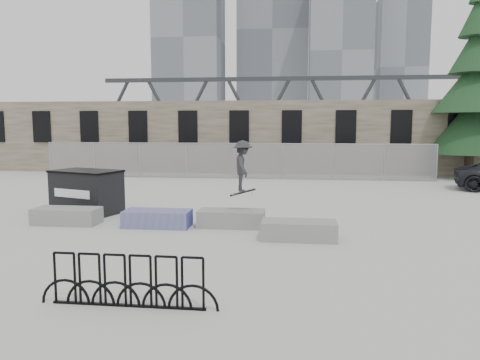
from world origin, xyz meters
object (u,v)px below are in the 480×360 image
(planter_center_right, at_px, (231,218))
(bike_rack, at_px, (128,282))
(planter_center_left, at_px, (157,218))
(spruce_tree, at_px, (473,95))
(dumpster, at_px, (87,192))
(skateboarder, at_px, (243,166))
(planter_offset, at_px, (299,229))
(planter_far_left, at_px, (67,215))

(planter_center_right, bearing_deg, bike_rack, -97.97)
(planter_center_left, relative_size, planter_center_right, 1.00)
(planter_center_left, distance_m, spruce_tree, 20.72)
(dumpster, bearing_deg, planter_center_left, -11.63)
(skateboarder, bearing_deg, dumpster, 61.37)
(planter_offset, xyz_separation_m, spruce_tree, (9.78, 15.67, 4.44))
(bike_rack, bearing_deg, planter_offset, 59.93)
(planter_center_left, xyz_separation_m, dumpster, (-3.06, 1.82, 0.49))
(planter_offset, distance_m, skateboarder, 2.68)
(dumpster, bearing_deg, planter_offset, -2.54)
(planter_center_right, distance_m, spruce_tree, 19.07)
(planter_center_left, xyz_separation_m, planter_center_right, (2.22, 0.28, 0.00))
(planter_center_right, bearing_deg, planter_center_left, -172.88)
(planter_center_left, distance_m, bike_rack, 6.26)
(skateboarder, bearing_deg, planter_center_right, 81.37)
(planter_offset, distance_m, dumpster, 7.87)
(planter_center_right, relative_size, spruce_tree, 0.17)
(planter_center_left, relative_size, skateboarder, 1.20)
(planter_far_left, height_order, bike_rack, bike_rack)
(planter_center_left, bearing_deg, planter_center_right, 7.12)
(bike_rack, bearing_deg, dumpster, 118.92)
(planter_offset, distance_m, bike_rack, 5.83)
(dumpster, height_order, skateboarder, skateboarder)
(planter_center_left, distance_m, planter_center_right, 2.24)
(spruce_tree, height_order, skateboarder, spruce_tree)
(planter_center_right, bearing_deg, planter_offset, -33.80)
(planter_center_left, height_order, planter_center_right, same)
(bike_rack, height_order, spruce_tree, spruce_tree)
(planter_far_left, bearing_deg, planter_center_left, -1.06)
(skateboarder, bearing_deg, planter_center_left, 83.24)
(planter_center_right, relative_size, bike_rack, 0.64)
(spruce_tree, bearing_deg, planter_center_right, -129.50)
(spruce_tree, xyz_separation_m, skateboarder, (-11.46, -14.28, -2.87))
(planter_offset, distance_m, spruce_tree, 18.99)
(planter_offset, relative_size, spruce_tree, 0.17)
(dumpster, distance_m, spruce_tree, 21.69)
(planter_far_left, bearing_deg, planter_center_right, 2.49)
(dumpster, distance_m, skateboarder, 5.92)
(planter_center_left, distance_m, skateboarder, 3.02)
(planter_center_left, bearing_deg, skateboarder, 6.84)
(planter_far_left, relative_size, planter_center_right, 1.00)
(skateboarder, bearing_deg, bike_rack, 155.51)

